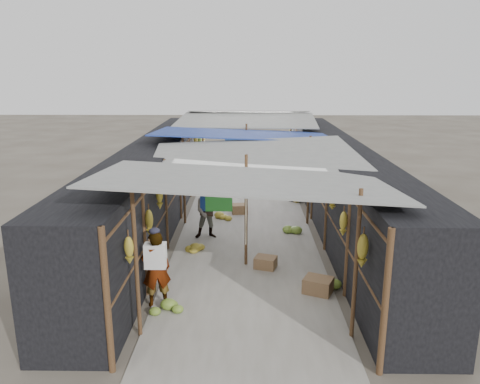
{
  "coord_description": "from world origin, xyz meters",
  "views": [
    {
      "loc": [
        0.01,
        -7.09,
        4.4
      ],
      "look_at": [
        -0.16,
        4.91,
        1.25
      ],
      "focal_mm": 35.0,
      "sensor_mm": 36.0,
      "label": 1
    }
  ],
  "objects_px": {
    "vendor_elderly": "(156,269)",
    "vendor_seated": "(294,182)",
    "black_basin": "(295,198)",
    "crate_near": "(266,263)",
    "shopper_blue": "(208,211)"
  },
  "relations": [
    {
      "from": "black_basin",
      "to": "vendor_elderly",
      "type": "relative_size",
      "value": 0.38
    },
    {
      "from": "shopper_blue",
      "to": "vendor_seated",
      "type": "relative_size",
      "value": 1.49
    },
    {
      "from": "vendor_elderly",
      "to": "vendor_seated",
      "type": "height_order",
      "value": "vendor_elderly"
    },
    {
      "from": "black_basin",
      "to": "vendor_seated",
      "type": "height_order",
      "value": "vendor_seated"
    },
    {
      "from": "crate_near",
      "to": "shopper_blue",
      "type": "bearing_deg",
      "value": 144.25
    },
    {
      "from": "crate_near",
      "to": "vendor_elderly",
      "type": "distance_m",
      "value": 2.82
    },
    {
      "from": "shopper_blue",
      "to": "black_basin",
      "type": "bearing_deg",
      "value": 47.71
    },
    {
      "from": "crate_near",
      "to": "black_basin",
      "type": "relative_size",
      "value": 0.82
    },
    {
      "from": "shopper_blue",
      "to": "vendor_seated",
      "type": "xyz_separation_m",
      "value": [
        2.71,
        4.42,
        -0.25
      ]
    },
    {
      "from": "vendor_elderly",
      "to": "vendor_seated",
      "type": "distance_m",
      "value": 8.82
    },
    {
      "from": "crate_near",
      "to": "shopper_blue",
      "type": "distance_m",
      "value": 2.54
    },
    {
      "from": "vendor_elderly",
      "to": "vendor_seated",
      "type": "xyz_separation_m",
      "value": [
        3.4,
        8.13,
        -0.24
      ]
    },
    {
      "from": "crate_near",
      "to": "black_basin",
      "type": "height_order",
      "value": "crate_near"
    },
    {
      "from": "black_basin",
      "to": "vendor_elderly",
      "type": "distance_m",
      "value": 8.24
    },
    {
      "from": "vendor_seated",
      "to": "black_basin",
      "type": "bearing_deg",
      "value": 3.74
    }
  ]
}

